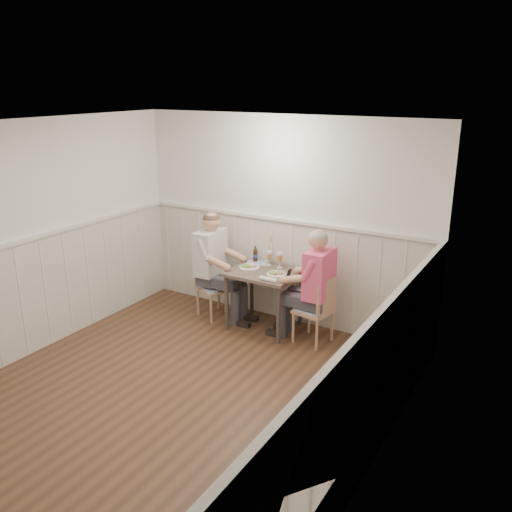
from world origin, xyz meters
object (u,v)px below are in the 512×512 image
(chair_right, at_px, (317,308))
(grass_vase, at_px, (268,250))
(chair_left, at_px, (212,284))
(beer_bottle, at_px, (255,255))
(diner_cream, at_px, (214,273))
(dining_table, at_px, (264,279))
(man_in_pink, at_px, (315,295))

(chair_right, bearing_deg, grass_vase, 157.84)
(chair_right, height_order, grass_vase, grass_vase)
(chair_left, bearing_deg, beer_bottle, 29.37)
(chair_right, height_order, beer_bottle, beer_bottle)
(diner_cream, xyz_separation_m, beer_bottle, (0.45, 0.29, 0.24))
(grass_vase, bearing_deg, beer_bottle, -170.42)
(chair_left, bearing_deg, dining_table, 1.27)
(beer_bottle, bearing_deg, dining_table, -42.69)
(man_in_pink, bearing_deg, chair_left, 179.09)
(chair_left, distance_m, beer_bottle, 0.70)
(dining_table, relative_size, chair_left, 1.03)
(man_in_pink, distance_m, diner_cream, 1.44)
(man_in_pink, relative_size, beer_bottle, 6.78)
(chair_left, relative_size, man_in_pink, 0.57)
(chair_right, distance_m, man_in_pink, 0.15)
(chair_left, bearing_deg, chair_right, -1.51)
(dining_table, relative_size, chair_right, 1.01)
(chair_left, distance_m, grass_vase, 0.88)
(chair_right, xyz_separation_m, diner_cream, (-1.48, 0.02, 0.16))
(man_in_pink, height_order, grass_vase, man_in_pink)
(chair_left, distance_m, man_in_pink, 1.49)
(chair_right, relative_size, man_in_pink, 0.58)
(diner_cream, height_order, beer_bottle, diner_cream)
(dining_table, relative_size, beer_bottle, 3.98)
(man_in_pink, xyz_separation_m, diner_cream, (-1.44, 0.01, 0.01))
(diner_cream, bearing_deg, grass_vase, 27.18)
(chair_right, height_order, man_in_pink, man_in_pink)
(man_in_pink, height_order, beer_bottle, man_in_pink)
(man_in_pink, bearing_deg, chair_right, -23.69)
(chair_left, bearing_deg, diner_cream, -25.70)
(chair_left, relative_size, diner_cream, 0.56)
(dining_table, height_order, grass_vase, grass_vase)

